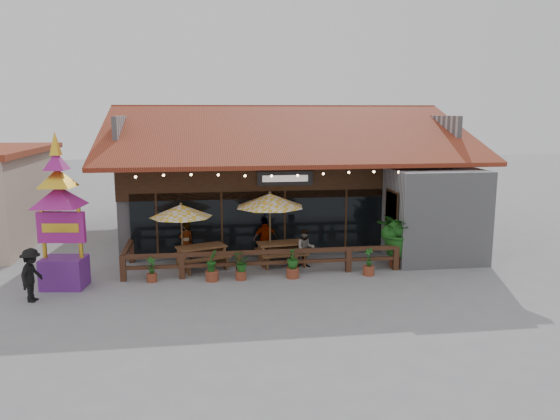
{
  "coord_description": "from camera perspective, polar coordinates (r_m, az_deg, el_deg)",
  "views": [
    {
      "loc": [
        -3.67,
        -19.22,
        5.79
      ],
      "look_at": [
        -0.74,
        1.5,
        2.0
      ],
      "focal_mm": 35.0,
      "sensor_mm": 36.0,
      "label": 1
    }
  ],
  "objects": [
    {
      "name": "restaurant_building",
      "position": [
        26.37,
        0.6,
        2.46
      ],
      "size": [
        15.5,
        14.73,
        6.09
      ],
      "color": "#9F9FA4",
      "rests_on": "ground"
    },
    {
      "name": "diner_a",
      "position": [
        21.4,
        -9.77,
        -3.38
      ],
      "size": [
        0.69,
        0.6,
        1.59
      ],
      "primitive_type": "imported",
      "rotation": [
        0.0,
        0.0,
        3.62
      ],
      "color": "#3B2612",
      "rests_on": "ground"
    },
    {
      "name": "planter_d",
      "position": [
        19.25,
        1.34,
        -5.6
      ],
      "size": [
        0.56,
        0.56,
        1.09
      ],
      "color": "brown",
      "rests_on": "ground"
    },
    {
      "name": "tropical_plant",
      "position": [
        20.94,
        12.26,
        -2.25
      ],
      "size": [
        2.23,
        2.19,
        2.33
      ],
      "color": "brown",
      "rests_on": "ground"
    },
    {
      "name": "planter_e",
      "position": [
        19.84,
        9.25,
        -5.55
      ],
      "size": [
        0.41,
        0.43,
        1.0
      ],
      "color": "brown",
      "rests_on": "ground"
    },
    {
      "name": "diner_b",
      "position": [
        20.5,
        2.66,
        -4.03
      ],
      "size": [
        0.72,
        0.56,
        1.46
      ],
      "primitive_type": "imported",
      "rotation": [
        0.0,
        0.0,
        -0.01
      ],
      "color": "#3B2612",
      "rests_on": "ground"
    },
    {
      "name": "ground",
      "position": [
        20.41,
        2.67,
        -6.22
      ],
      "size": [
        100.0,
        100.0,
        0.0
      ],
      "primitive_type": "plane",
      "color": "gray",
      "rests_on": "ground"
    },
    {
      "name": "diner_c",
      "position": [
        21.53,
        -1.55,
        -3.01
      ],
      "size": [
        1.05,
        0.61,
        1.68
      ],
      "primitive_type": "imported",
      "rotation": [
        0.0,
        0.0,
        3.36
      ],
      "color": "#3B2612",
      "rests_on": "ground"
    },
    {
      "name": "thai_sign_tower",
      "position": [
        19.07,
        -22.07,
        0.92
      ],
      "size": [
        2.32,
        2.32,
        5.56
      ],
      "color": "#60227F",
      "rests_on": "ground"
    },
    {
      "name": "planter_c",
      "position": [
        19.08,
        -4.12,
        -5.78
      ],
      "size": [
        0.63,
        0.57,
        0.93
      ],
      "color": "brown",
      "rests_on": "ground"
    },
    {
      "name": "umbrella_right",
      "position": [
        20.65,
        -1.06,
        0.98
      ],
      "size": [
        3.21,
        3.21,
        2.81
      ],
      "color": "brown",
      "rests_on": "ground"
    },
    {
      "name": "umbrella_left",
      "position": [
        20.44,
        -10.29,
        -0.1
      ],
      "size": [
        2.53,
        2.53,
        2.48
      ],
      "color": "brown",
      "rests_on": "ground"
    },
    {
      "name": "patio_railing",
      "position": [
        19.7,
        -3.65,
        -4.97
      ],
      "size": [
        10.0,
        2.6,
        0.92
      ],
      "color": "#49291A",
      "rests_on": "ground"
    },
    {
      "name": "picnic_table_left",
      "position": [
        20.63,
        -8.21,
        -4.47
      ],
      "size": [
        2.2,
        2.06,
        0.85
      ],
      "color": "brown",
      "rests_on": "ground"
    },
    {
      "name": "picnic_table_right",
      "position": [
        20.94,
        0.13,
        -4.13
      ],
      "size": [
        1.96,
        1.75,
        0.86
      ],
      "color": "brown",
      "rests_on": "ground"
    },
    {
      "name": "planter_a",
      "position": [
        19.37,
        -13.27,
        -6.26
      ],
      "size": [
        0.37,
        0.36,
        0.88
      ],
      "color": "brown",
      "rests_on": "ground"
    },
    {
      "name": "pedestrian",
      "position": [
        18.49,
        -24.53,
        -6.2
      ],
      "size": [
        0.81,
        1.18,
        1.68
      ],
      "primitive_type": "imported",
      "rotation": [
        0.0,
        0.0,
        1.39
      ],
      "color": "black",
      "rests_on": "ground"
    },
    {
      "name": "planter_b",
      "position": [
        19.06,
        -7.13,
        -5.93
      ],
      "size": [
        0.48,
        0.51,
        1.1
      ],
      "color": "brown",
      "rests_on": "ground"
    }
  ]
}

